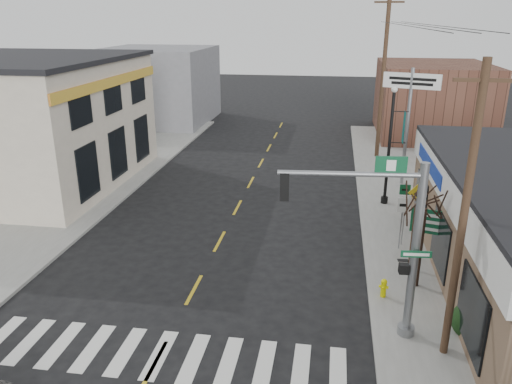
% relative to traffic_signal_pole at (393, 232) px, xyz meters
% --- Properties ---
extents(ground, '(140.00, 140.00, 0.00)m').
position_rel_traffic_signal_pole_xyz_m(ground, '(-6.32, -2.32, -3.38)').
color(ground, black).
rests_on(ground, ground).
extents(sidewalk_right, '(6.00, 38.00, 0.13)m').
position_rel_traffic_signal_pole_xyz_m(sidewalk_right, '(2.68, 10.68, -3.32)').
color(sidewalk_right, gray).
rests_on(sidewalk_right, ground).
extents(sidewalk_left, '(6.00, 38.00, 0.13)m').
position_rel_traffic_signal_pole_xyz_m(sidewalk_left, '(-15.32, 10.68, -3.32)').
color(sidewalk_left, gray).
rests_on(sidewalk_left, ground).
extents(center_line, '(0.12, 56.00, 0.01)m').
position_rel_traffic_signal_pole_xyz_m(center_line, '(-6.32, 5.68, -3.38)').
color(center_line, gold).
rests_on(center_line, ground).
extents(crosswalk, '(11.00, 2.20, 0.01)m').
position_rel_traffic_signal_pole_xyz_m(crosswalk, '(-6.32, -1.92, -3.38)').
color(crosswalk, silver).
rests_on(crosswalk, ground).
extents(left_building, '(12.00, 12.00, 6.80)m').
position_rel_traffic_signal_pole_xyz_m(left_building, '(-19.32, 11.68, 0.02)').
color(left_building, beige).
rests_on(left_building, ground).
extents(bldg_distant_right, '(8.00, 10.00, 5.60)m').
position_rel_traffic_signal_pole_xyz_m(bldg_distant_right, '(5.68, 27.68, -0.58)').
color(bldg_distant_right, brown).
rests_on(bldg_distant_right, ground).
extents(bldg_distant_left, '(9.00, 10.00, 6.40)m').
position_rel_traffic_signal_pole_xyz_m(bldg_distant_left, '(-17.32, 29.68, -0.18)').
color(bldg_distant_left, slate).
rests_on(bldg_distant_left, ground).
extents(traffic_signal_pole, '(4.30, 0.36, 5.45)m').
position_rel_traffic_signal_pole_xyz_m(traffic_signal_pole, '(0.00, 0.00, 0.00)').
color(traffic_signal_pole, gray).
rests_on(traffic_signal_pole, sidewalk_right).
extents(guide_sign, '(1.47, 0.13, 2.57)m').
position_rel_traffic_signal_pole_xyz_m(guide_sign, '(1.88, 4.19, -1.58)').
color(guide_sign, '#483221').
rests_on(guide_sign, sidewalk_right).
extents(fire_hydrant, '(0.21, 0.21, 0.65)m').
position_rel_traffic_signal_pole_xyz_m(fire_hydrant, '(0.15, 2.03, -2.90)').
color(fire_hydrant, '#D5D700').
rests_on(fire_hydrant, sidewalk_right).
extents(ped_crossing_sign, '(0.97, 0.07, 2.49)m').
position_rel_traffic_signal_pole_xyz_m(ped_crossing_sign, '(1.88, 7.15, -1.53)').
color(ped_crossing_sign, gray).
rests_on(ped_crossing_sign, sidewalk_right).
extents(lamp_post, '(0.75, 0.59, 5.82)m').
position_rel_traffic_signal_pole_xyz_m(lamp_post, '(1.00, 11.14, 0.12)').
color(lamp_post, black).
rests_on(lamp_post, sidewalk_right).
extents(dance_center_sign, '(2.99, 0.19, 6.35)m').
position_rel_traffic_signal_pole_xyz_m(dance_center_sign, '(2.16, 14.50, 1.56)').
color(dance_center_sign, gray).
rests_on(dance_center_sign, sidewalk_right).
extents(bare_tree, '(2.17, 2.17, 4.34)m').
position_rel_traffic_signal_pole_xyz_m(bare_tree, '(1.34, 2.97, 0.16)').
color(bare_tree, black).
rests_on(bare_tree, sidewalk_right).
extents(shrub_front, '(1.14, 1.14, 0.85)m').
position_rel_traffic_signal_pole_xyz_m(shrub_front, '(2.52, 0.31, -2.83)').
color(shrub_front, '#153E1B').
rests_on(shrub_front, sidewalk_right).
extents(shrub_back, '(1.12, 1.12, 0.84)m').
position_rel_traffic_signal_pole_xyz_m(shrub_back, '(4.57, 4.35, -2.83)').
color(shrub_back, black).
rests_on(shrub_back, sidewalk_right).
extents(utility_pole_near, '(1.40, 0.21, 8.05)m').
position_rel_traffic_signal_pole_xyz_m(utility_pole_near, '(1.60, -0.69, 0.87)').
color(utility_pole_near, '#402A1F').
rests_on(utility_pole_near, sidewalk_right).
extents(utility_pole_far, '(1.80, 0.27, 10.36)m').
position_rel_traffic_signal_pole_xyz_m(utility_pole_far, '(1.18, 20.19, 2.06)').
color(utility_pole_far, '#3D271D').
rests_on(utility_pole_far, sidewalk_right).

